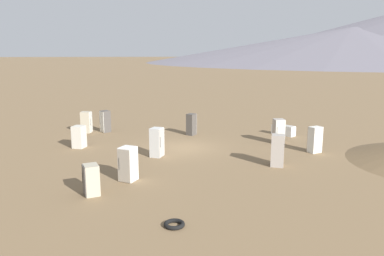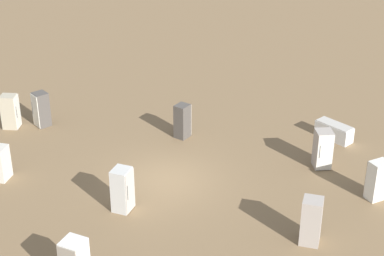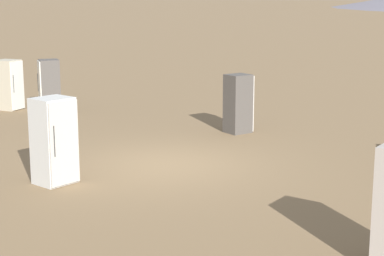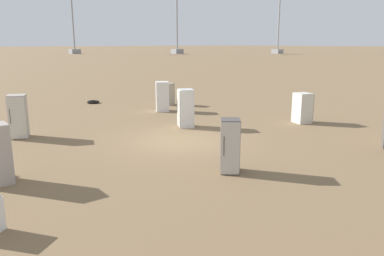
# 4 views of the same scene
# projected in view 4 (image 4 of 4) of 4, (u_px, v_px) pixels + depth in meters

# --- Properties ---
(ground_plane) EXTENTS (1000.00, 1000.00, 0.00)m
(ground_plane) POSITION_uv_depth(u_px,v_px,m) (180.00, 141.00, 15.28)
(ground_plane) COLOR brown
(power_pylon_0) EXTENTS (9.62, 3.30, 27.48)m
(power_pylon_0) POSITION_uv_depth(u_px,v_px,m) (278.00, 31.00, 143.08)
(power_pylon_0) COLOR gray
(power_pylon_0) RESTS_ON ground_plane
(power_pylon_1) EXTENTS (10.44, 3.58, 29.82)m
(power_pylon_1) POSITION_uv_depth(u_px,v_px,m) (177.00, 29.00, 141.42)
(power_pylon_1) COLOR gray
(power_pylon_1) RESTS_ON ground_plane
(power_pylon_2) EXTENTS (10.17, 3.49, 29.07)m
(power_pylon_2) POSITION_uv_depth(u_px,v_px,m) (73.00, 29.00, 139.97)
(power_pylon_2) COLOR gray
(power_pylon_2) RESTS_ON ground_plane
(discarded_fridge_1) EXTENTS (0.96, 0.97, 1.81)m
(discarded_fridge_1) POSITION_uv_depth(u_px,v_px,m) (186.00, 108.00, 17.70)
(discarded_fridge_1) COLOR silver
(discarded_fridge_1) RESTS_ON ground_plane
(discarded_fridge_2) EXTENTS (0.88, 0.89, 1.67)m
(discarded_fridge_2) POSITION_uv_depth(u_px,v_px,m) (230.00, 146.00, 11.48)
(discarded_fridge_2) COLOR #4C4742
(discarded_fridge_2) RESTS_ON ground_plane
(discarded_fridge_3) EXTENTS (0.86, 0.93, 1.41)m
(discarded_fridge_3) POSITION_uv_depth(u_px,v_px,m) (167.00, 94.00, 24.24)
(discarded_fridge_3) COLOR #B2A88E
(discarded_fridge_3) RESTS_ON ground_plane
(discarded_fridge_8) EXTENTS (1.02, 1.04, 1.73)m
(discarded_fridge_8) POSITION_uv_depth(u_px,v_px,m) (162.00, 97.00, 21.91)
(discarded_fridge_8) COLOR white
(discarded_fridge_8) RESTS_ON ground_plane
(discarded_fridge_9) EXTENTS (0.93, 0.97, 1.82)m
(discarded_fridge_9) POSITION_uv_depth(u_px,v_px,m) (18.00, 117.00, 15.69)
(discarded_fridge_9) COLOR #A89E93
(discarded_fridge_9) RESTS_ON ground_plane
(discarded_fridge_10) EXTENTS (0.97, 0.98, 1.50)m
(discarded_fridge_10) POSITION_uv_depth(u_px,v_px,m) (303.00, 108.00, 18.72)
(discarded_fridge_10) COLOR beige
(discarded_fridge_10) RESTS_ON ground_plane
(scrap_tire) EXTENTS (0.80, 0.80, 0.16)m
(scrap_tire) POSITION_uv_depth(u_px,v_px,m) (93.00, 102.00, 24.99)
(scrap_tire) COLOR black
(scrap_tire) RESTS_ON ground_plane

